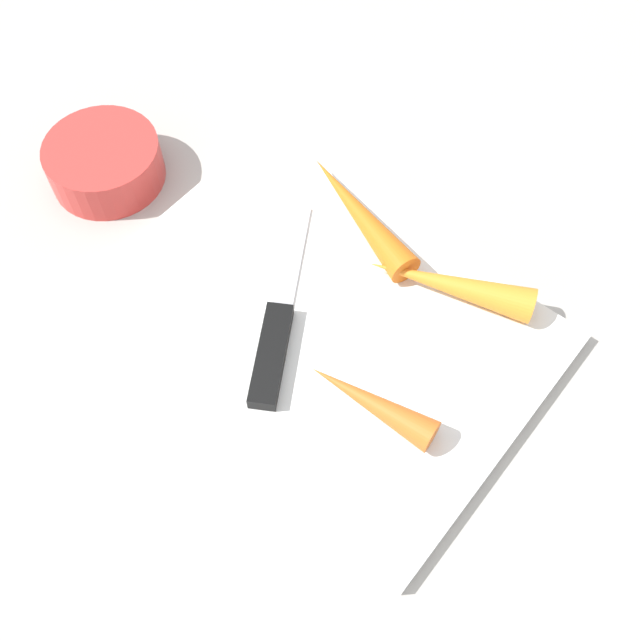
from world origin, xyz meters
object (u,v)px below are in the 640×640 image
Objects in this scene: knife at (274,341)px; carrot_medium at (450,285)px; carrot_shortest at (371,402)px; cutting_board at (320,324)px; small_bowl at (102,164)px; carrot_longest at (359,213)px.

carrot_medium is at bearing -63.33° from knife.
knife is 0.09m from carrot_shortest.
cutting_board is 3.40× the size of small_bowl.
carrot_medium is at bearing -167.63° from carrot_longest.
carrot_longest is (-0.04, 0.10, 0.02)m from cutting_board.
carrot_medium is at bearing 52.77° from cutting_board.
carrot_medium is 0.10m from carrot_longest.
carrot_longest is at bearing 110.55° from cutting_board.
small_bowl is (-0.34, 0.03, -0.00)m from carrot_shortest.
knife is 1.70× the size of carrot_shortest.
cutting_board is at bearing 0.60° from small_bowl.
carrot_longest is at bearing 24.71° from small_bowl.
carrot_medium and carrot_longest have the same top height.
carrot_longest is at bearing -56.24° from carrot_shortest.
cutting_board is at bearing 31.24° from carrot_medium.
carrot_medium is at bearing -90.63° from carrot_shortest.
carrot_shortest is (0.01, -0.12, -0.00)m from carrot_medium.
small_bowl is at bearing 49.69° from knife.
carrot_longest reaches higher than carrot_shortest.
cutting_board is 3.39× the size of carrot_shortest.
knife is 0.25m from small_bowl.
knife is at bearing 36.54° from carrot_medium.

